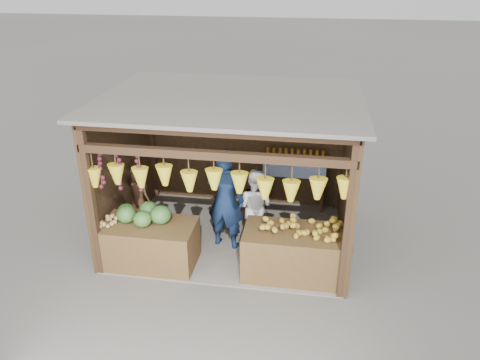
{
  "coord_description": "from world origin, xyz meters",
  "views": [
    {
      "loc": [
        1.34,
        -7.37,
        4.62
      ],
      "look_at": [
        0.17,
        -0.1,
        1.22
      ],
      "focal_mm": 35.0,
      "sensor_mm": 36.0,
      "label": 1
    }
  ],
  "objects_px": {
    "counter_left": "(149,244)",
    "man_standing": "(225,199)",
    "counter_right": "(296,254)",
    "vendor_seated": "(139,193)",
    "woman_standing": "(255,206)"
  },
  "relations": [
    {
      "from": "counter_right",
      "to": "man_standing",
      "type": "distance_m",
      "value": 1.54
    },
    {
      "from": "counter_right",
      "to": "man_standing",
      "type": "relative_size",
      "value": 0.9
    },
    {
      "from": "man_standing",
      "to": "vendor_seated",
      "type": "relative_size",
      "value": 1.88
    },
    {
      "from": "man_standing",
      "to": "woman_standing",
      "type": "height_order",
      "value": "man_standing"
    },
    {
      "from": "man_standing",
      "to": "vendor_seated",
      "type": "distance_m",
      "value": 1.71
    },
    {
      "from": "man_standing",
      "to": "vendor_seated",
      "type": "height_order",
      "value": "man_standing"
    },
    {
      "from": "counter_left",
      "to": "man_standing",
      "type": "height_order",
      "value": "man_standing"
    },
    {
      "from": "counter_right",
      "to": "vendor_seated",
      "type": "height_order",
      "value": "vendor_seated"
    },
    {
      "from": "counter_right",
      "to": "woman_standing",
      "type": "height_order",
      "value": "woman_standing"
    },
    {
      "from": "counter_right",
      "to": "woman_standing",
      "type": "xyz_separation_m",
      "value": [
        -0.8,
        0.93,
        0.31
      ]
    },
    {
      "from": "counter_left",
      "to": "man_standing",
      "type": "distance_m",
      "value": 1.49
    },
    {
      "from": "vendor_seated",
      "to": "man_standing",
      "type": "bearing_deg",
      "value": -161.4
    },
    {
      "from": "counter_left",
      "to": "vendor_seated",
      "type": "bearing_deg",
      "value": 116.91
    },
    {
      "from": "counter_left",
      "to": "man_standing",
      "type": "bearing_deg",
      "value": 32.44
    },
    {
      "from": "counter_left",
      "to": "man_standing",
      "type": "xyz_separation_m",
      "value": [
        1.17,
        0.74,
        0.56
      ]
    }
  ]
}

